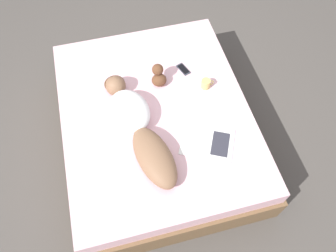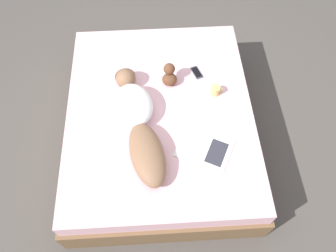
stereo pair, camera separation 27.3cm
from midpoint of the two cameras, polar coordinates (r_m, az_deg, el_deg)
ground_plane at (r=3.31m, az=1.06°, el=-2.06°), size 12.00×12.00×0.00m
bed at (r=3.09m, az=1.13°, el=0.16°), size 1.69×2.07×0.50m
person at (r=2.71m, az=-2.47°, el=0.82°), size 0.51×1.20×0.19m
open_magazine at (r=2.71m, az=9.29°, el=-4.13°), size 0.53×0.48×0.01m
coffee_mug at (r=3.00m, az=10.89°, el=5.94°), size 0.12×0.08×0.09m
cell_phone at (r=3.15m, az=7.50°, el=9.04°), size 0.12×0.17×0.01m
plush_toy at (r=2.99m, az=2.89°, el=8.57°), size 0.14×0.16×0.20m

